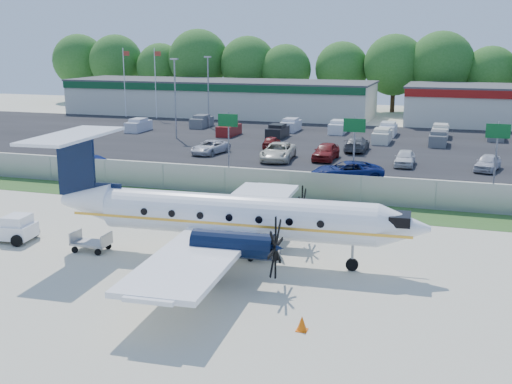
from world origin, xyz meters
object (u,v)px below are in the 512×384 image
(pushback_tug, at_px, (11,229))
(baggage_cart_far, at_px, (262,250))
(baggage_cart_near, at_px, (91,242))
(aircraft, at_px, (230,215))

(pushback_tug, distance_m, baggage_cart_far, 14.44)
(pushback_tug, relative_size, baggage_cart_near, 1.48)
(baggage_cart_near, bearing_deg, aircraft, 7.01)
(pushback_tug, relative_size, baggage_cart_far, 1.39)
(baggage_cart_far, bearing_deg, aircraft, -150.81)
(pushback_tug, bearing_deg, aircraft, 3.32)
(aircraft, bearing_deg, baggage_cart_near, -172.99)
(baggage_cart_near, height_order, baggage_cart_far, baggage_cart_near)
(aircraft, xyz_separation_m, baggage_cart_near, (-7.60, -0.94, -1.92))
(aircraft, relative_size, pushback_tug, 6.80)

